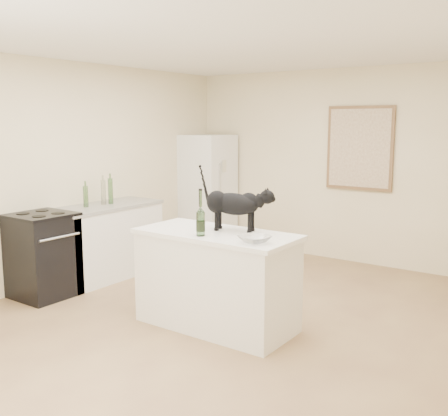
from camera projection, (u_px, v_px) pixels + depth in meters
The scene contains 17 objects.
floor at pixel (220, 317), 5.16m from camera, with size 5.50×5.50×0.00m, color tan.
ceiling at pixel (220, 42), 4.74m from camera, with size 5.50×5.50×0.00m, color white.
wall_back at pixel (338, 166), 7.16m from camera, with size 4.50×4.50×0.00m, color #F7E6BF.
wall_left at pixel (67, 172), 6.24m from camera, with size 5.50×5.50×0.00m, color #F7E6BF.
island_base at pixel (216, 282), 4.87m from camera, with size 1.44×0.67×0.86m, color white.
island_top at pixel (216, 234), 4.80m from camera, with size 1.50×0.70×0.04m, color white.
left_cabinets at pixel (106, 243), 6.45m from camera, with size 0.60×1.40×0.86m, color white.
left_countertop at pixel (105, 206), 6.38m from camera, with size 0.62×1.44×0.04m, color gray.
stove at pixel (43, 256), 5.72m from camera, with size 0.60×0.60×0.90m, color black.
fridge at pixel (207, 191), 8.03m from camera, with size 0.68×0.68×1.70m, color white.
artwork_frame at pixel (360, 148), 6.93m from camera, with size 0.90×0.03×1.10m, color brown.
artwork_canvas at pixel (359, 148), 6.91m from camera, with size 0.82×0.00×1.02m, color beige.
black_cat at pixel (233, 207), 4.82m from camera, with size 0.64×0.19×0.45m, color black, non-canonical shape.
wine_bottle at pixel (201, 215), 4.61m from camera, with size 0.08×0.08×0.37m, color #275220.
glass_bowl at pixel (254, 239), 4.36m from camera, with size 0.25×0.25×0.06m, color white.
fridge_paper at pixel (224, 166), 7.75m from camera, with size 0.00×0.14×0.18m, color silver.
counter_bottle_cluster at pixel (101, 193), 6.33m from camera, with size 0.12×0.39×0.31m.
Camera 1 is at (2.88, -3.99, 1.89)m, focal length 42.23 mm.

